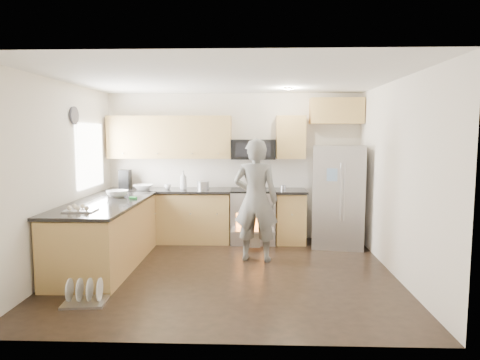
{
  "coord_description": "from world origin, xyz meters",
  "views": [
    {
      "loc": [
        0.38,
        -5.66,
        1.89
      ],
      "look_at": [
        0.16,
        0.5,
        1.22
      ],
      "focal_mm": 32.0,
      "sensor_mm": 36.0,
      "label": 1
    }
  ],
  "objects_px": {
    "stove_range": "(253,204)",
    "refrigerator": "(338,197)",
    "dish_rack": "(85,297)",
    "person": "(256,200)"
  },
  "relations": [
    {
      "from": "person",
      "to": "dish_rack",
      "type": "distance_m",
      "value": 2.7
    },
    {
      "from": "stove_range",
      "to": "person",
      "type": "bearing_deg",
      "value": -87.66
    },
    {
      "from": "stove_range",
      "to": "dish_rack",
      "type": "xyz_separation_m",
      "value": [
        -1.87,
        -2.81,
        -0.6
      ]
    },
    {
      "from": "dish_rack",
      "to": "stove_range",
      "type": "bearing_deg",
      "value": 56.42
    },
    {
      "from": "refrigerator",
      "to": "person",
      "type": "relative_size",
      "value": 0.93
    },
    {
      "from": "person",
      "to": "dish_rack",
      "type": "xyz_separation_m",
      "value": [
        -1.91,
        -1.72,
        -0.83
      ]
    },
    {
      "from": "person",
      "to": "dish_rack",
      "type": "bearing_deg",
      "value": 51.27
    },
    {
      "from": "refrigerator",
      "to": "person",
      "type": "bearing_deg",
      "value": -139.16
    },
    {
      "from": "stove_range",
      "to": "refrigerator",
      "type": "bearing_deg",
      "value": -9.7
    },
    {
      "from": "refrigerator",
      "to": "dish_rack",
      "type": "height_order",
      "value": "refrigerator"
    }
  ]
}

